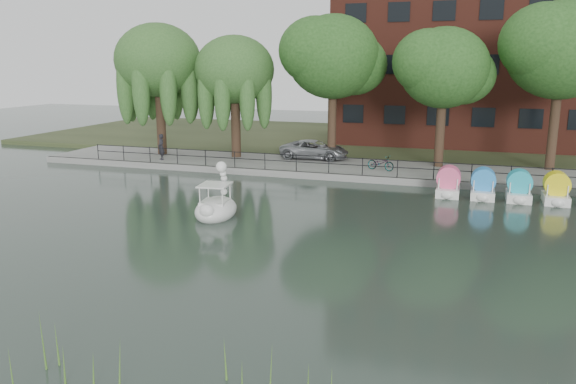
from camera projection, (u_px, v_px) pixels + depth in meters
The scene contains 17 objects.
ground_plane at pixel (242, 248), 20.85m from camera, with size 120.00×120.00×0.00m, color #3D4F46.
promenade at pixel (339, 168), 35.63m from camera, with size 40.00×6.00×0.40m, color gray.
kerb at pixel (328, 177), 32.90m from camera, with size 40.00×0.25×0.40m, color gray.
land_strip at pixel (375, 140), 48.60m from camera, with size 60.00×22.00×0.36m, color #47512D.
railing at pixel (329, 160), 32.87m from camera, with size 32.00×0.05×1.00m.
apartment_building at pixel (468, 29), 44.40m from camera, with size 20.00×10.07×18.00m.
willow_left at pixel (158, 61), 38.53m from camera, with size 5.88×5.88×9.01m.
willow_mid at pixel (235, 70), 37.47m from camera, with size 5.32×5.32×8.15m.
broadleaf_center at pixel (333, 57), 36.24m from camera, with size 6.00×6.00×9.25m.
broadleaf_right at pixel (444, 69), 33.82m from camera, with size 5.40×5.40×8.32m.
broadleaf_far at pixel (562, 51), 32.55m from camera, with size 6.30×6.30×9.71m.
minivan at pixel (314, 148), 37.67m from camera, with size 5.23×2.41×1.46m, color gray.
bicycle at pixel (381, 162), 33.73m from camera, with size 1.72×0.60×1.00m, color gray.
pedestrian at pixel (161, 145), 37.25m from camera, with size 0.71×0.48×1.98m, color black.
swan_boat at pixel (216, 205), 25.05m from camera, with size 2.06×2.96×2.35m.
pedal_boat_row at pixel (537, 190), 27.70m from camera, with size 9.65×1.70×1.40m.
reed_bank at pixel (151, 374), 11.31m from camera, with size 24.00×2.40×1.20m.
Camera 1 is at (7.79, -18.34, 6.71)m, focal length 35.00 mm.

